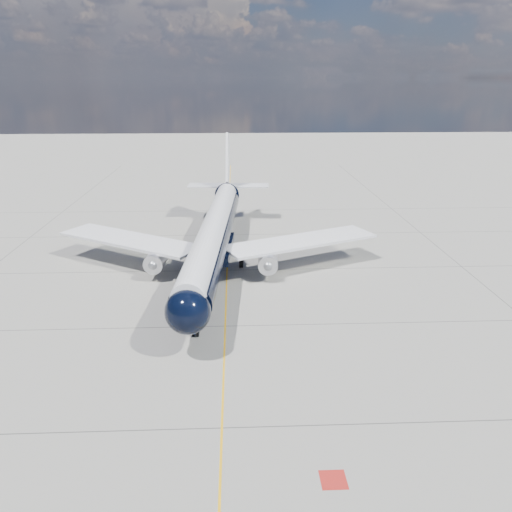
# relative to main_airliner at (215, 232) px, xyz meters

# --- Properties ---
(ground) EXTENTS (320.00, 320.00, 0.00)m
(ground) POSITION_rel_main_airliner_xyz_m (1.47, 3.50, -4.54)
(ground) COLOR gray
(ground) RESTS_ON ground
(taxiway_centerline) EXTENTS (0.16, 160.00, 0.01)m
(taxiway_centerline) POSITION_rel_main_airliner_xyz_m (1.47, -1.50, -4.53)
(taxiway_centerline) COLOR #E19E0B
(taxiway_centerline) RESTS_ON ground
(red_marking) EXTENTS (1.60, 1.60, 0.01)m
(red_marking) POSITION_rel_main_airliner_xyz_m (8.27, -36.50, -4.53)
(red_marking) COLOR maroon
(red_marking) RESTS_ON ground
(main_airliner) EXTENTS (41.50, 50.62, 14.62)m
(main_airliner) POSITION_rel_main_airliner_xyz_m (0.00, 0.00, 0.00)
(main_airliner) COLOR black
(main_airliner) RESTS_ON ground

